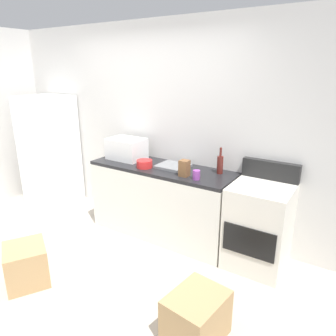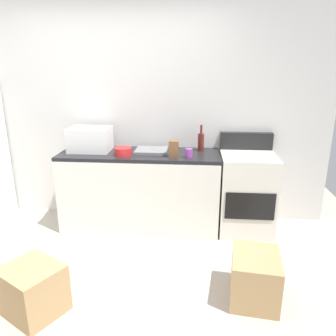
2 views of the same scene
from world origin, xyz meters
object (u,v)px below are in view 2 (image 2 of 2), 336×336
(microwave, at_px, (90,139))
(cardboard_box_large, at_px, (33,290))
(knife_block, at_px, (174,149))
(mixing_bowl, at_px, (123,152))
(stove_oven, at_px, (246,192))
(cardboard_box_medium, at_px, (255,277))
(wine_bottle, at_px, (201,141))
(coffee_mug, at_px, (189,153))

(microwave, relative_size, cardboard_box_large, 1.09)
(knife_block, bearing_deg, cardboard_box_large, -125.73)
(mixing_bowl, bearing_deg, stove_oven, 5.84)
(stove_oven, relative_size, cardboard_box_medium, 2.35)
(mixing_bowl, distance_m, cardboard_box_medium, 1.85)
(microwave, relative_size, wine_bottle, 1.53)
(stove_oven, distance_m, knife_block, 0.99)
(wine_bottle, bearing_deg, cardboard_box_medium, -71.98)
(mixing_bowl, height_order, cardboard_box_large, mixing_bowl)
(knife_block, height_order, cardboard_box_medium, knife_block)
(wine_bottle, xyz_separation_m, cardboard_box_medium, (0.44, -1.37, -0.81))
(wine_bottle, bearing_deg, coffee_mug, -112.51)
(stove_oven, distance_m, cardboard_box_medium, 1.26)
(wine_bottle, height_order, mixing_bowl, wine_bottle)
(mixing_bowl, bearing_deg, knife_block, -1.06)
(wine_bottle, distance_m, mixing_bowl, 0.89)
(cardboard_box_large, bearing_deg, cardboard_box_medium, 9.81)
(stove_oven, height_order, knife_block, stove_oven)
(wine_bottle, xyz_separation_m, coffee_mug, (-0.13, -0.32, -0.06))
(mixing_bowl, relative_size, cardboard_box_large, 0.45)
(stove_oven, distance_m, microwave, 1.88)
(coffee_mug, distance_m, cardboard_box_large, 1.93)
(cardboard_box_large, bearing_deg, coffee_mug, 49.57)
(stove_oven, distance_m, mixing_bowl, 1.46)
(stove_oven, height_order, microwave, microwave)
(stove_oven, xyz_separation_m, microwave, (-1.80, 0.04, 0.57))
(coffee_mug, height_order, cardboard_box_large, coffee_mug)
(mixing_bowl, relative_size, cardboard_box_medium, 0.41)
(coffee_mug, height_order, knife_block, knife_block)
(knife_block, distance_m, cardboard_box_medium, 1.53)
(knife_block, bearing_deg, mixing_bowl, 178.94)
(microwave, distance_m, knife_block, 0.99)
(coffee_mug, relative_size, cardboard_box_medium, 0.21)
(microwave, height_order, coffee_mug, microwave)
(cardboard_box_medium, bearing_deg, stove_oven, 86.05)
(knife_block, bearing_deg, microwave, 169.08)
(stove_oven, height_order, cardboard_box_medium, stove_oven)
(cardboard_box_medium, bearing_deg, mixing_bowl, 139.96)
(coffee_mug, bearing_deg, knife_block, 171.59)
(stove_oven, xyz_separation_m, knife_block, (-0.82, -0.15, 0.52))
(knife_block, bearing_deg, stove_oven, 10.40)
(stove_oven, bearing_deg, cardboard_box_large, -139.90)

